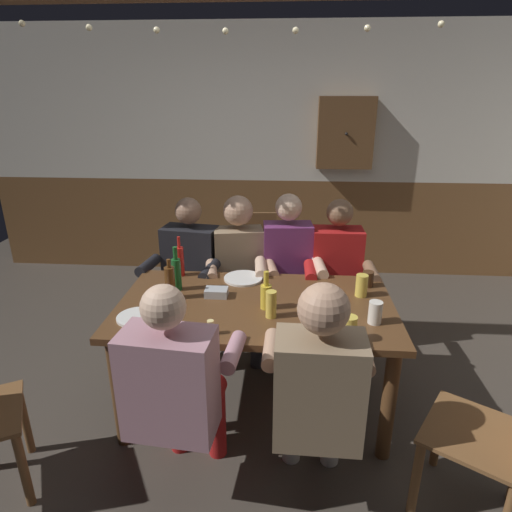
# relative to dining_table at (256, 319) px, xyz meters

# --- Properties ---
(ground_plane) EXTENTS (7.38, 7.38, 0.00)m
(ground_plane) POSITION_rel_dining_table_xyz_m (0.00, -0.13, -0.64)
(ground_plane) COLOR #423A33
(back_wall_upper) EXTENTS (6.15, 0.12, 1.54)m
(back_wall_upper) POSITION_rel_dining_table_xyz_m (0.00, 2.37, 1.17)
(back_wall_upper) COLOR silver
(back_wall_wainscot) EXTENTS (6.15, 0.12, 1.03)m
(back_wall_wainscot) POSITION_rel_dining_table_xyz_m (0.00, 2.37, -0.12)
(back_wall_wainscot) COLOR brown
(back_wall_wainscot) RESTS_ON ground_plane
(dining_table) EXTENTS (1.65, 0.93, 0.74)m
(dining_table) POSITION_rel_dining_table_xyz_m (0.00, 0.00, 0.00)
(dining_table) COLOR brown
(dining_table) RESTS_ON ground_plane
(person_0) EXTENTS (0.58, 0.58, 1.20)m
(person_0) POSITION_rel_dining_table_xyz_m (-0.57, 0.69, 0.02)
(person_0) COLOR black
(person_0) RESTS_ON ground_plane
(person_1) EXTENTS (0.55, 0.56, 1.22)m
(person_1) POSITION_rel_dining_table_xyz_m (-0.17, 0.69, 0.04)
(person_1) COLOR #997F60
(person_1) RESTS_ON ground_plane
(person_2) EXTENTS (0.52, 0.53, 1.24)m
(person_2) POSITION_rel_dining_table_xyz_m (0.19, 0.69, 0.04)
(person_2) COLOR #6B2D66
(person_2) RESTS_ON ground_plane
(person_3) EXTENTS (0.51, 0.54, 1.21)m
(person_3) POSITION_rel_dining_table_xyz_m (0.56, 0.68, 0.02)
(person_3) COLOR #AD1919
(person_3) RESTS_ON ground_plane
(person_4) EXTENTS (0.57, 0.56, 1.19)m
(person_4) POSITION_rel_dining_table_xyz_m (-0.32, -0.69, 0.02)
(person_4) COLOR #B78493
(person_4) RESTS_ON ground_plane
(person_5) EXTENTS (0.53, 0.53, 1.22)m
(person_5) POSITION_rel_dining_table_xyz_m (0.33, -0.70, 0.04)
(person_5) COLOR #997F60
(person_5) RESTS_ON ground_plane
(chair_empty_near_right) EXTENTS (0.61, 0.61, 0.88)m
(chair_empty_near_right) POSITION_rel_dining_table_xyz_m (1.14, -0.73, -0.16)
(chair_empty_near_right) COLOR brown
(chair_empty_near_right) RESTS_ON ground_plane
(chair_empty_near_left) EXTENTS (0.47, 0.47, 0.88)m
(chair_empty_near_left) POSITION_rel_dining_table_xyz_m (-0.11, 1.43, -0.16)
(chair_empty_near_left) COLOR brown
(chair_empty_near_left) RESTS_ON ground_plane
(table_candle) EXTENTS (0.04, 0.04, 0.08)m
(table_candle) POSITION_rel_dining_table_xyz_m (-0.21, -0.37, 0.14)
(table_candle) COLOR #F9E08C
(table_candle) RESTS_ON dining_table
(condiment_caddy) EXTENTS (0.14, 0.10, 0.05)m
(condiment_caddy) POSITION_rel_dining_table_xyz_m (-0.25, 0.08, 0.13)
(condiment_caddy) COLOR #B2B7BC
(condiment_caddy) RESTS_ON dining_table
(plate_0) EXTENTS (0.23, 0.23, 0.01)m
(plate_0) POSITION_rel_dining_table_xyz_m (-0.65, -0.23, 0.11)
(plate_0) COLOR white
(plate_0) RESTS_ON dining_table
(plate_1) EXTENTS (0.26, 0.26, 0.01)m
(plate_1) POSITION_rel_dining_table_xyz_m (-0.11, 0.35, 0.11)
(plate_1) COLOR white
(plate_1) RESTS_ON dining_table
(bottle_0) EXTENTS (0.06, 0.06, 0.28)m
(bottle_0) POSITION_rel_dining_table_xyz_m (-0.55, 0.39, 0.21)
(bottle_0) COLOR red
(bottle_0) RESTS_ON dining_table
(bottle_1) EXTENTS (0.07, 0.07, 0.23)m
(bottle_1) POSITION_rel_dining_table_xyz_m (0.06, -0.06, 0.19)
(bottle_1) COLOR gold
(bottle_1) RESTS_ON dining_table
(bottle_2) EXTENTS (0.06, 0.06, 0.29)m
(bottle_2) POSITION_rel_dining_table_xyz_m (-0.52, 0.16, 0.22)
(bottle_2) COLOR #195923
(bottle_2) RESTS_ON dining_table
(bottle_3) EXTENTS (0.06, 0.06, 0.26)m
(bottle_3) POSITION_rel_dining_table_xyz_m (-0.52, 0.03, 0.21)
(bottle_3) COLOR #593314
(bottle_3) RESTS_ON dining_table
(pint_glass_0) EXTENTS (0.06, 0.06, 0.16)m
(pint_glass_0) POSITION_rel_dining_table_xyz_m (0.10, -0.16, 0.18)
(pint_glass_0) COLOR #E5C64C
(pint_glass_0) RESTS_ON dining_table
(pint_glass_1) EXTENTS (0.07, 0.07, 0.10)m
(pint_glass_1) POSITION_rel_dining_table_xyz_m (0.71, 0.30, 0.15)
(pint_glass_1) COLOR #4C2D19
(pint_glass_1) RESTS_ON dining_table
(pint_glass_2) EXTENTS (0.08, 0.08, 0.14)m
(pint_glass_2) POSITION_rel_dining_table_xyz_m (0.50, -0.38, 0.17)
(pint_glass_2) COLOR #E5C64C
(pint_glass_2) RESTS_ON dining_table
(pint_glass_3) EXTENTS (0.08, 0.08, 0.13)m
(pint_glass_3) POSITION_rel_dining_table_xyz_m (0.67, -0.19, 0.17)
(pint_glass_3) COLOR white
(pint_glass_3) RESTS_ON dining_table
(pint_glass_4) EXTENTS (0.07, 0.07, 0.14)m
(pint_glass_4) POSITION_rel_dining_table_xyz_m (0.65, 0.15, 0.17)
(pint_glass_4) COLOR #E5C64C
(pint_glass_4) RESTS_ON dining_table
(wall_dart_cabinet) EXTENTS (0.56, 0.15, 0.70)m
(wall_dart_cabinet) POSITION_rel_dining_table_xyz_m (0.74, 2.24, 0.90)
(wall_dart_cabinet) COLOR brown
(string_lights) EXTENTS (4.34, 0.04, 0.16)m
(string_lights) POSITION_rel_dining_table_xyz_m (0.00, 0.36, 1.66)
(string_lights) COLOR #F9EAB2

